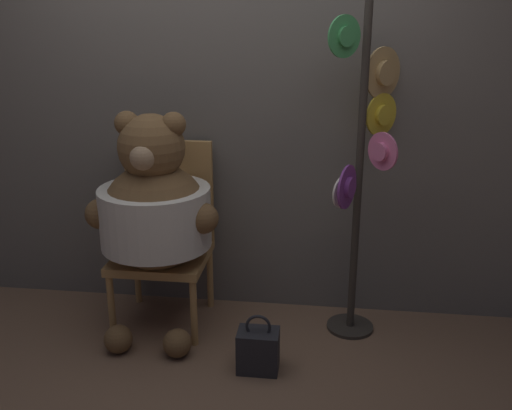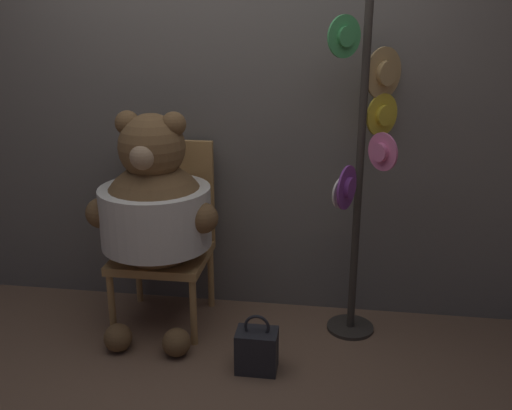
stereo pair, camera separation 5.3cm
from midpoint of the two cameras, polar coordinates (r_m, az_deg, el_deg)
The scene contains 6 objects.
ground_plane at distance 3.32m, azimuth -4.38°, elevation -14.63°, with size 14.00×14.00×0.00m, color brown.
wall_back at distance 3.51m, azimuth -2.44°, elevation 8.47°, with size 8.00×0.10×2.40m.
chair at distance 3.51m, azimuth -8.57°, elevation -2.59°, with size 0.55×0.52×1.09m.
teddy_bear at distance 3.27m, azimuth -9.61°, elevation -0.44°, with size 0.76×0.67×1.32m.
hat_display_rack at distance 3.18m, azimuth 11.10°, elevation 4.06°, with size 0.40×0.47×1.88m.
handbag_on_ground at distance 3.12m, azimuth 0.58°, elevation -14.28°, with size 0.22×0.16×0.33m.
Camera 2 is at (0.66, -2.70, 1.81)m, focal length 40.00 mm.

